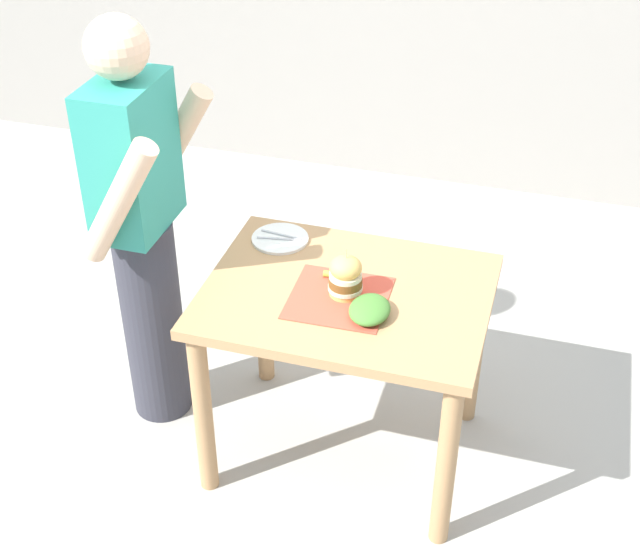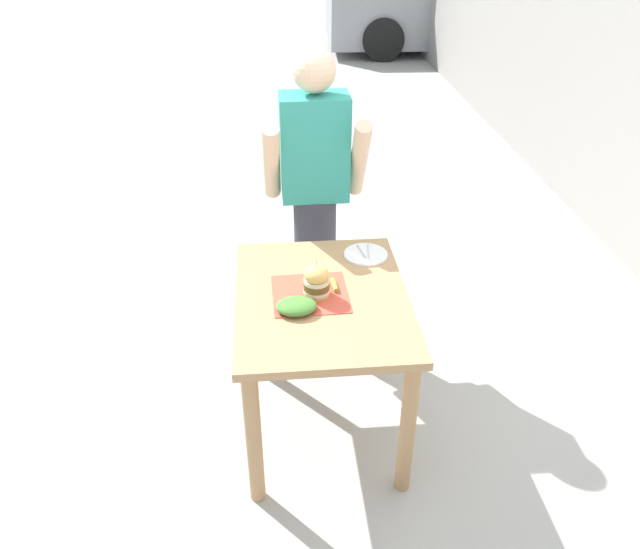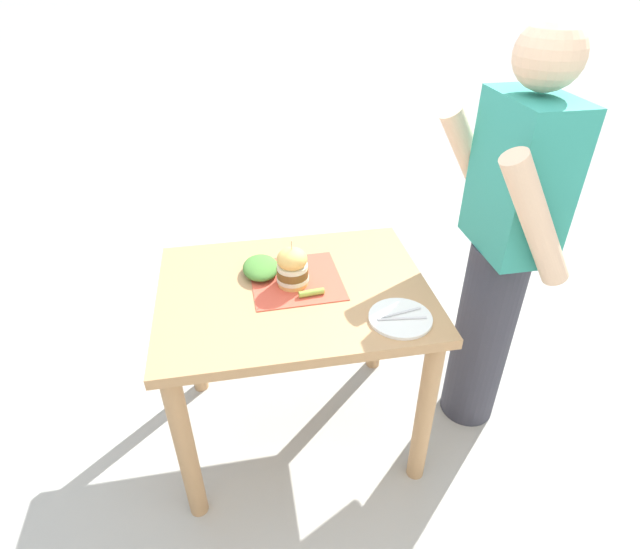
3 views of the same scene
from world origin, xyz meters
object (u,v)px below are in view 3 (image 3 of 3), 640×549
Objects in this scene: sandwich at (292,267)px; diner_across_table at (502,250)px; side_plate_with_forks at (400,318)px; pickle_spear at (311,293)px; side_salad at (261,268)px; patio_table at (295,318)px.

diner_across_table is at bearing 85.81° from sandwich.
pickle_spear is at bearing -124.16° from side_plate_with_forks.
diner_across_table is at bearing 80.31° from side_salad.
pickle_spear is at bearing 42.46° from patio_table.
side_salad is at bearing -99.69° from diner_across_table.
side_salad reaches higher than pickle_spear.
side_salad is at bearing -137.47° from pickle_spear.
sandwich is at bearing 48.83° from side_salad.
diner_across_table reaches higher than pickle_spear.
patio_table is 10.72× the size of pickle_spear.
patio_table is at bearing 42.56° from side_salad.
side_plate_with_forks is (0.25, 0.34, 0.15)m from patio_table.
pickle_spear is 0.06× the size of diner_across_table.
side_plate_with_forks is (0.28, 0.34, -0.07)m from sandwich.
side_salad is (-0.37, -0.45, 0.02)m from side_plate_with_forks.
sandwich is 1.99× the size of pickle_spear.
side_plate_with_forks is 0.13× the size of diner_across_table.
diner_across_table reaches higher than side_salad.
patio_table is 0.24m from side_salad.
patio_table is 0.60× the size of diner_across_table.
side_plate_with_forks is 1.22× the size of side_salad.
pickle_spear is 0.25m from side_salad.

